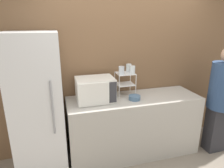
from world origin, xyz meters
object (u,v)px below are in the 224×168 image
object	(u,v)px
dish_rack	(125,79)
bowl	(135,98)
refrigerator	(38,106)
microwave	(95,90)
person	(222,97)
glass_back_right	(129,68)
glass_front_right	(132,70)
glass_front_left	(121,70)

from	to	relation	value
dish_rack	bowl	world-z (taller)	dish_rack
refrigerator	microwave	bearing A→B (deg)	3.19
refrigerator	person	bearing A→B (deg)	-6.50
glass_back_right	person	bearing A→B (deg)	-21.30
glass_front_right	microwave	bearing A→B (deg)	-176.21
glass_back_right	bowl	xyz separation A→B (m)	(-0.01, -0.30, -0.37)
glass_back_right	bowl	bearing A→B (deg)	-91.93
glass_front_right	refrigerator	bearing A→B (deg)	-176.56
dish_rack	glass_front_right	world-z (taller)	glass_front_right
bowl	person	bearing A→B (deg)	-9.34
glass_front_left	bowl	world-z (taller)	glass_front_left
bowl	glass_front_right	bearing A→B (deg)	84.32
glass_front_left	refrigerator	xyz separation A→B (m)	(-1.17, -0.09, -0.38)
dish_rack	glass_back_right	xyz separation A→B (m)	(0.08, 0.07, 0.16)
glass_back_right	person	xyz separation A→B (m)	(1.33, -0.52, -0.41)
microwave	glass_back_right	size ratio (longest dim) A/B	4.44
microwave	bowl	bearing A→B (deg)	-12.88
glass_front_right	bowl	xyz separation A→B (m)	(-0.02, -0.16, -0.37)
microwave	refrigerator	bearing A→B (deg)	-176.81
glass_back_right	glass_front_left	bearing A→B (deg)	-140.74
microwave	glass_front_right	bearing A→B (deg)	3.79
person	microwave	bearing A→B (deg)	169.63
glass_front_right	refrigerator	xyz separation A→B (m)	(-1.33, -0.08, -0.38)
glass_front_left	glass_front_right	distance (m)	0.16
glass_front_left	refrigerator	distance (m)	1.23
glass_front_right	person	xyz separation A→B (m)	(1.32, -0.38, -0.41)
dish_rack	glass_back_right	world-z (taller)	glass_back_right
refrigerator	glass_back_right	bearing A→B (deg)	9.23
person	refrigerator	xyz separation A→B (m)	(-2.65, 0.30, 0.03)
person	bowl	bearing A→B (deg)	170.66
glass_front_left	glass_back_right	distance (m)	0.20
glass_front_right	person	distance (m)	1.44
microwave	refrigerator	xyz separation A→B (m)	(-0.77, -0.04, -0.15)
microwave	glass_front_left	world-z (taller)	glass_front_left
bowl	person	size ratio (longest dim) A/B	0.10
microwave	glass_front_left	distance (m)	0.47
bowl	refrigerator	bearing A→B (deg)	176.42
glass_front_left	person	size ratio (longest dim) A/B	0.07
glass_front_left	glass_back_right	bearing A→B (deg)	39.26
person	glass_back_right	bearing A→B (deg)	158.70
glass_front_left	glass_front_right	world-z (taller)	same
glass_back_right	refrigerator	world-z (taller)	refrigerator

